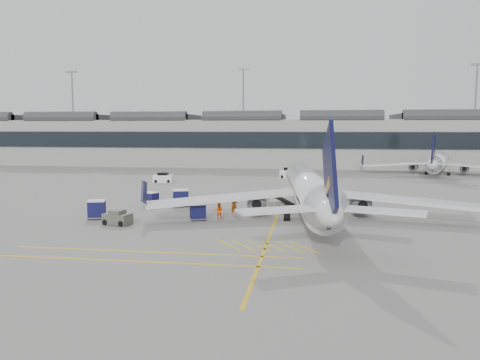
# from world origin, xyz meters

# --- Properties ---
(ground) EXTENTS (220.00, 220.00, 0.00)m
(ground) POSITION_xyz_m (0.00, 0.00, 0.00)
(ground) COLOR gray
(ground) RESTS_ON ground
(terminal) EXTENTS (200.00, 20.45, 12.40)m
(terminal) POSITION_xyz_m (0.00, 71.93, 6.14)
(terminal) COLOR #9E9E99
(terminal) RESTS_ON ground
(light_masts) EXTENTS (113.00, 0.60, 25.45)m
(light_masts) POSITION_xyz_m (-1.67, 86.00, 14.49)
(light_masts) COLOR slate
(light_masts) RESTS_ON ground
(apron_markings) EXTENTS (0.25, 60.00, 0.01)m
(apron_markings) POSITION_xyz_m (10.00, 10.00, 0.01)
(apron_markings) COLOR gold
(apron_markings) RESTS_ON ground
(airliner_main) EXTENTS (33.22, 36.44, 9.69)m
(airliner_main) POSITION_xyz_m (13.26, 5.25, 2.85)
(airliner_main) COLOR white
(airliner_main) RESTS_ON ground
(airliner_far) EXTENTS (27.86, 30.91, 8.52)m
(airliner_far) POSITION_xyz_m (38.48, 54.51, 2.50)
(airliner_far) COLOR white
(airliner_far) RESTS_ON ground
(belt_loader) EXTENTS (4.74, 3.02, 1.89)m
(belt_loader) POSITION_xyz_m (8.91, 11.04, 0.55)
(belt_loader) COLOR silver
(belt_loader) RESTS_ON ground
(baggage_cart_a) EXTENTS (2.31, 2.10, 2.01)m
(baggage_cart_a) POSITION_xyz_m (-1.58, 9.98, 1.07)
(baggage_cart_a) COLOR gray
(baggage_cart_a) RESTS_ON ground
(baggage_cart_b) EXTENTS (1.96, 1.83, 1.65)m
(baggage_cart_b) POSITION_xyz_m (2.32, 2.34, 0.88)
(baggage_cart_b) COLOR gray
(baggage_cart_b) RESTS_ON ground
(baggage_cart_c) EXTENTS (1.93, 1.79, 1.62)m
(baggage_cart_c) POSITION_xyz_m (-5.17, 9.99, 0.87)
(baggage_cart_c) COLOR gray
(baggage_cart_c) RESTS_ON ground
(baggage_cart_d) EXTENTS (2.18, 1.97, 1.91)m
(baggage_cart_d) POSITION_xyz_m (-7.91, 1.44, 1.02)
(baggage_cart_d) COLOR gray
(baggage_cart_d) RESTS_ON ground
(ramp_agent_a) EXTENTS (0.80, 0.66, 1.87)m
(ramp_agent_a) POSITION_xyz_m (5.50, 5.53, 0.94)
(ramp_agent_a) COLOR orange
(ramp_agent_a) RESTS_ON ground
(ramp_agent_b) EXTENTS (0.88, 0.73, 1.67)m
(ramp_agent_b) POSITION_xyz_m (4.29, 3.17, 0.84)
(ramp_agent_b) COLOR #FC620D
(ramp_agent_b) RESTS_ON ground
(pushback_tug) EXTENTS (2.82, 2.09, 1.41)m
(pushback_tug) POSITION_xyz_m (-4.71, -0.94, 0.63)
(pushback_tug) COLOR #515548
(pushback_tug) RESTS_ON ground
(safety_cone_nose) EXTENTS (0.34, 0.34, 0.48)m
(safety_cone_nose) POSITION_xyz_m (7.67, 21.15, 0.24)
(safety_cone_nose) COLOR #F24C0A
(safety_cone_nose) RESTS_ON ground
(safety_cone_engine) EXTENTS (0.38, 0.38, 0.52)m
(safety_cone_engine) POSITION_xyz_m (11.64, 8.51, 0.26)
(safety_cone_engine) COLOR #F24C0A
(safety_cone_engine) RESTS_ON ground
(service_van_left) EXTENTS (3.36, 1.88, 1.66)m
(service_van_left) POSITION_xyz_m (-11.12, 33.09, 0.74)
(service_van_left) COLOR white
(service_van_left) RESTS_ON ground
(service_van_mid) EXTENTS (2.77, 3.83, 1.78)m
(service_van_mid) POSITION_xyz_m (11.35, 38.49, 0.79)
(service_van_mid) COLOR white
(service_van_mid) RESTS_ON ground
(service_van_right) EXTENTS (4.30, 4.17, 2.06)m
(service_van_right) POSITION_xyz_m (10.02, 41.92, 0.92)
(service_van_right) COLOR white
(service_van_right) RESTS_ON ground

